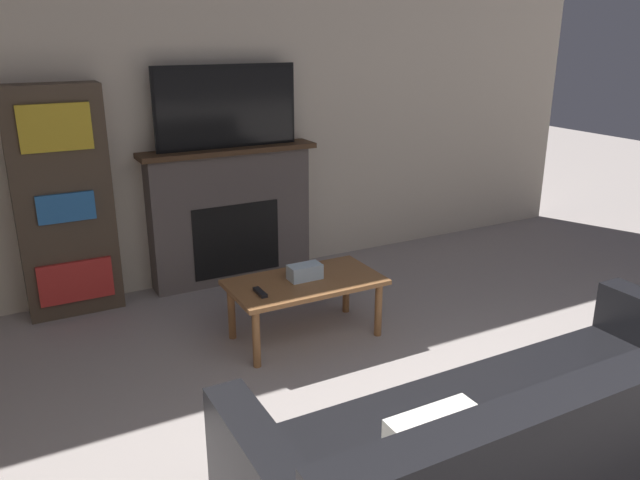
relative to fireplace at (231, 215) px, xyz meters
The scene contains 8 objects.
wall_back 0.83m from the fireplace, 36.08° to the left, with size 6.92×0.06×2.70m.
fireplace is the anchor object (origin of this frame).
tv 0.86m from the fireplace, 90.00° to the right, with size 1.13×0.03×0.63m.
couch 3.13m from the fireplace, 87.58° to the right, with size 2.41×0.99×0.88m.
coffee_table 1.23m from the fireplace, 87.35° to the right, with size 1.01×0.55×0.41m.
tissue_box 1.20m from the fireplace, 86.87° to the right, with size 0.22×0.12×0.10m.
remote_control 1.33m from the fireplace, 102.87° to the right, with size 0.04×0.15×0.02m.
bookshelf 1.27m from the fireplace, behind, with size 0.65×0.29×1.64m.
Camera 1 is at (-1.85, -0.75, 1.98)m, focal length 35.00 mm.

